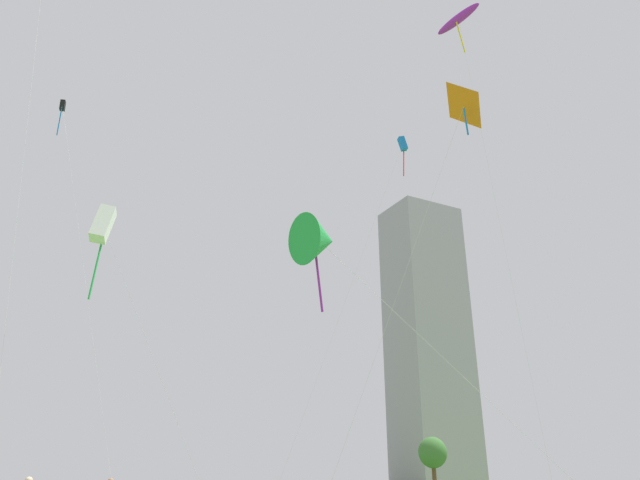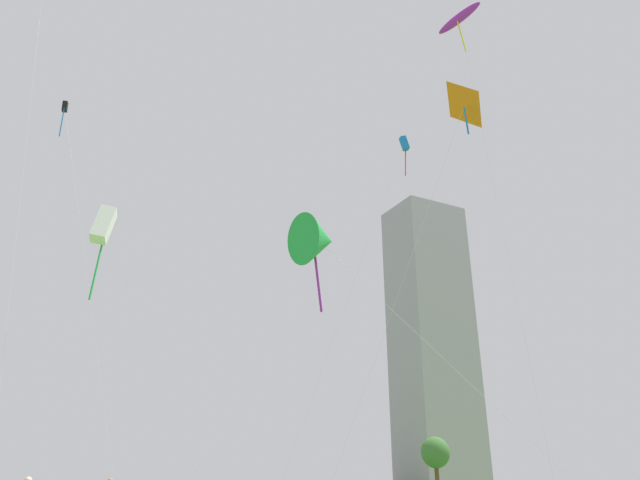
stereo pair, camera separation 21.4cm
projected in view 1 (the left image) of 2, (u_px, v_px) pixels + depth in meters
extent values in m
cylinder|color=silver|center=(501.00, 229.00, 39.01)|extent=(3.31, 1.21, 34.85)
ellipsoid|color=purple|center=(458.00, 19.00, 44.81)|extent=(3.30, 2.85, 2.26)
cylinder|color=yellow|center=(461.00, 37.00, 44.14)|extent=(0.55, 0.14, 2.89)
cylinder|color=silver|center=(85.00, 275.00, 47.85)|extent=(9.72, 3.59, 34.83)
cube|color=black|center=(63.00, 105.00, 55.21)|extent=(0.47, 0.45, 1.10)
cylinder|color=blue|center=(59.00, 121.00, 54.53)|extent=(0.16, 0.50, 2.91)
cylinder|color=silver|center=(345.00, 303.00, 50.73)|extent=(11.46, 3.31, 32.10)
cube|color=blue|center=(403.00, 144.00, 56.44)|extent=(0.89, 0.57, 1.50)
cylinder|color=red|center=(404.00, 162.00, 55.67)|extent=(0.48, 0.60, 3.42)
cylinder|color=silver|center=(459.00, 373.00, 22.46)|extent=(10.79, 2.20, 11.20)
cone|color=green|center=(319.00, 240.00, 24.57)|extent=(2.69, 2.85, 2.47)
cylinder|color=purple|center=(318.00, 278.00, 23.92)|extent=(0.52, 0.56, 2.77)
cylinder|color=silver|center=(157.00, 369.00, 30.38)|extent=(6.85, 4.42, 14.24)
cube|color=white|center=(103.00, 224.00, 30.47)|extent=(1.10, 1.26, 2.24)
cylinder|color=green|center=(97.00, 264.00, 29.60)|extent=(0.20, 0.79, 3.91)
cylinder|color=silver|center=(395.00, 302.00, 32.81)|extent=(6.98, 8.27, 22.12)
pyramid|color=orange|center=(464.00, 105.00, 33.97)|extent=(2.02, 2.24, 1.93)
cylinder|color=blue|center=(466.00, 122.00, 33.52)|extent=(0.33, 0.37, 1.64)
cylinder|color=silver|center=(22.00, 170.00, 30.48)|extent=(4.11, 3.15, 33.78)
ellipsoid|color=#3D7033|center=(433.00, 452.00, 55.06)|extent=(2.73, 2.73, 2.86)
cube|color=#939399|center=(428.00, 336.00, 167.34)|extent=(24.11, 21.24, 79.63)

